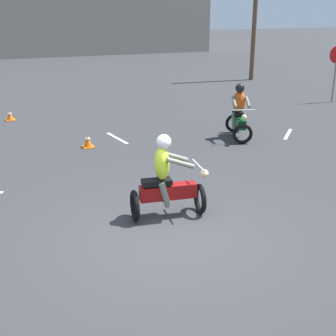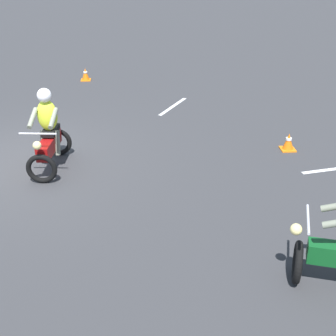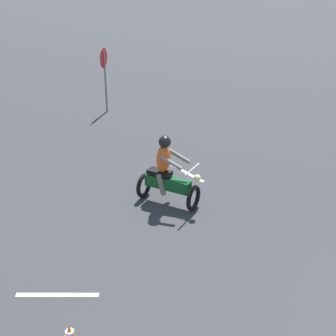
{
  "view_description": "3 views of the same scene",
  "coord_description": "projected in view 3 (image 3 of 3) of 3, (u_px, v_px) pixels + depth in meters",
  "views": [
    {
      "loc": [
        -2.66,
        -6.97,
        3.94
      ],
      "look_at": [
        0.28,
        0.76,
        1.0
      ],
      "focal_mm": 50.0,
      "sensor_mm": 36.0,
      "label": 1
    },
    {
      "loc": [
        9.04,
        2.48,
        4.26
      ],
      "look_at": [
        2.28,
        3.01,
        0.9
      ],
      "focal_mm": 50.0,
      "sensor_mm": 36.0,
      "label": 2
    },
    {
      "loc": [
        -5.08,
        3.51,
        5.34
      ],
      "look_at": [
        4.29,
        5.25,
        0.9
      ],
      "focal_mm": 50.0,
      "sensor_mm": 36.0,
      "label": 3
    }
  ],
  "objects": [
    {
      "name": "traffic_cone_mid_left",
      "position": [
        70.0,
        336.0,
        6.88
      ],
      "size": [
        0.32,
        0.32,
        0.39
      ],
      "color": "orange",
      "rests_on": "ground"
    },
    {
      "name": "stop_sign",
      "position": [
        104.0,
        67.0,
        16.4
      ],
      "size": [
        0.7,
        0.08,
        2.3
      ],
      "color": "slate",
      "rests_on": "ground"
    },
    {
      "name": "lane_stripe_n",
      "position": [
        57.0,
        295.0,
        7.98
      ],
      "size": [
        0.35,
        1.41,
        0.01
      ],
      "primitive_type": "cube",
      "rotation": [
        0.0,
        0.0,
        3.32
      ],
      "color": "silver",
      "rests_on": "ground"
    },
    {
      "name": "motorcycle_rider_background",
      "position": [
        167.0,
        175.0,
        10.6
      ],
      "size": [
        1.03,
        1.55,
        1.66
      ],
      "rotation": [
        0.0,
        0.0,
        2.82
      ],
      "color": "black",
      "rests_on": "ground"
    },
    {
      "name": "lane_stripe_ne",
      "position": [
        187.0,
        173.0,
        12.36
      ],
      "size": [
        0.95,
        1.05,
        0.01
      ],
      "primitive_type": "cube",
      "rotation": [
        0.0,
        0.0,
        2.41
      ],
      "color": "silver",
      "rests_on": "ground"
    }
  ]
}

